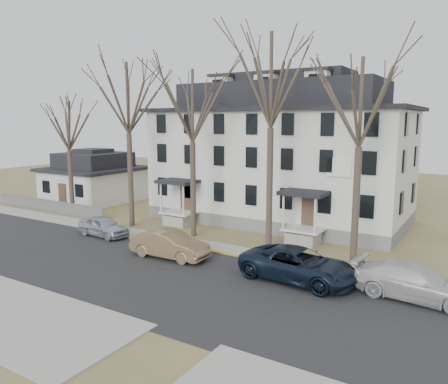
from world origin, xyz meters
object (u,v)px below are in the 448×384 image
Objects in this scene: tree_mid_right at (361,96)px; bicycle_left at (178,219)px; tree_bungalow at (68,122)px; car_silver at (103,227)px; tree_mid_left at (192,101)px; tree_center at (271,74)px; car_tan at (170,245)px; small_house at (94,179)px; car_white at (415,283)px; boarding_house at (280,156)px; car_navy at (298,266)px; tree_far_left at (128,93)px.

tree_mid_right reaches higher than bicycle_left.
car_silver is (7.60, -3.55, -7.40)m from tree_bungalow.
tree_center is at bearing 0.00° from tree_mid_left.
car_tan is at bearing -130.03° from tree_center.
car_white is (32.42, -10.14, -1.44)m from small_house.
tree_mid_right is 24.54m from tree_bungalow.
tree_bungalow reaches higher than car_white.
car_tan is (18.80, -11.20, -1.43)m from small_house.
car_tan reaches higher than car_silver.
tree_mid_left is (-3.00, -8.15, 4.22)m from boarding_house.
car_silver is at bearing 90.99° from car_navy.
tree_center is 14.16m from bicycle_left.
tree_bungalow reaches higher than bicycle_left.
tree_mid_left reaches higher than car_silver.
small_house is 1.42× the size of car_navy.
tree_bungalow reaches higher than car_silver.
car_silver is (-5.40, -3.55, -8.89)m from tree_mid_left.
car_tan is 0.89× the size of car_white.
tree_far_left is 1.27× the size of tree_bungalow.
tree_center is 14.48m from car_white.
car_white is at bearing -78.29° from car_navy.
tree_mid_right is at bearing 0.00° from tree_mid_left.
tree_bungalow is 1.93× the size of car_white.
boarding_house is at bearing -32.48° from bicycle_left.
car_tan is at bearing -95.21° from boarding_house.
tree_far_left reaches higher than tree_mid_left.
car_navy is (26.92, -10.80, -1.39)m from small_house.
boarding_house is 11.97× the size of bicycle_left.
car_white is (9.42, -3.94, -10.27)m from tree_center.
tree_mid_right is (11.50, 0.00, 0.00)m from tree_mid_left.
boarding_house reaches higher than car_silver.
tree_far_left is 7.34m from tree_bungalow.
small_house is 0.68× the size of tree_mid_left.
boarding_house is 9.66m from tree_mid_left.
tree_far_left is 17.52m from tree_mid_right.
tree_mid_left is 13.08m from tree_bungalow.
tree_center reaches higher than small_house.
tree_mid_right is 2.07× the size of car_navy.
tree_center is 15.82m from car_silver.
tree_mid_right is at bearing -74.20° from car_silver.
tree_center is at bearing -68.77° from car_silver.
tree_mid_left is at bearing 79.50° from car_white.
car_tan is 13.66m from car_white.
tree_mid_right is (5.50, 0.00, -1.48)m from tree_center.
tree_far_left reaches higher than tree_mid_right.
small_house reaches higher than bicycle_left.
tree_bungalow is (-7.00, 0.00, -2.22)m from tree_far_left.
boarding_house reaches higher than bicycle_left.
car_white is at bearing -22.72° from tree_center.
tree_far_left is at bearing 140.35° from bicycle_left.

